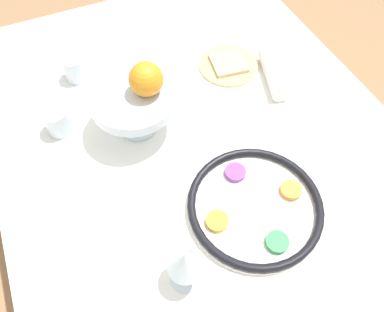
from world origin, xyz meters
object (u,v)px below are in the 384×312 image
object	(u,v)px
orange_fruit	(146,79)
napkin_roll	(273,73)
bread_plate	(229,65)
cup_near	(58,121)
wine_glass	(185,262)
seder_plate	(255,206)
cup_mid	(75,68)
fruit_stand	(134,101)

from	to	relation	value
orange_fruit	napkin_roll	distance (m)	0.43
bread_plate	cup_near	world-z (taller)	cup_near
wine_glass	cup_near	xyz separation A→B (m)	(0.52, 0.15, -0.07)
seder_plate	cup_mid	world-z (taller)	cup_mid
orange_fruit	cup_mid	size ratio (longest dim) A/B	1.14
seder_plate	fruit_stand	bearing A→B (deg)	25.73
seder_plate	bread_plate	world-z (taller)	seder_plate
wine_glass	napkin_roll	bearing A→B (deg)	-47.37
bread_plate	cup_near	bearing A→B (deg)	93.92
fruit_stand	cup_mid	distance (m)	0.29
wine_glass	fruit_stand	bearing A→B (deg)	-6.01
fruit_stand	bread_plate	xyz separation A→B (m)	(0.11, -0.34, -0.10)
seder_plate	napkin_roll	xyz separation A→B (m)	(0.36, -0.27, 0.01)
orange_fruit	bread_plate	xyz separation A→B (m)	(0.12, -0.30, -0.16)
fruit_stand	orange_fruit	size ratio (longest dim) A/B	2.61
seder_plate	cup_mid	size ratio (longest dim) A/B	4.28
fruit_stand	bread_plate	bearing A→B (deg)	-71.49
cup_near	bread_plate	bearing A→B (deg)	-86.08
bread_plate	wine_glass	bearing A→B (deg)	144.89
seder_plate	cup_mid	xyz separation A→B (m)	(0.62, 0.28, 0.02)
fruit_stand	bread_plate	distance (m)	0.37
cup_near	cup_mid	distance (m)	0.21
orange_fruit	napkin_roll	size ratio (longest dim) A/B	0.44
fruit_stand	cup_near	bearing A→B (deg)	68.60
wine_glass	orange_fruit	world-z (taller)	orange_fruit
bread_plate	napkin_roll	bearing A→B (deg)	-138.09
cup_mid	seder_plate	bearing A→B (deg)	-155.99
napkin_roll	fruit_stand	bearing A→B (deg)	91.04
bread_plate	fruit_stand	bearing A→B (deg)	108.51
seder_plate	cup_near	bearing A→B (deg)	40.50
seder_plate	bread_plate	xyz separation A→B (m)	(0.47, -0.17, -0.01)
bread_plate	cup_mid	xyz separation A→B (m)	(0.15, 0.45, 0.03)
orange_fruit	cup_near	size ratio (longest dim) A/B	1.14
orange_fruit	napkin_roll	bearing A→B (deg)	-88.10
napkin_roll	orange_fruit	bearing A→B (deg)	91.90
orange_fruit	cup_near	distance (m)	0.29
fruit_stand	orange_fruit	bearing A→B (deg)	-97.73
orange_fruit	fruit_stand	bearing A→B (deg)	82.27
seder_plate	wine_glass	distance (m)	0.25
seder_plate	orange_fruit	xyz separation A→B (m)	(0.35, 0.13, 0.16)
cup_near	fruit_stand	bearing A→B (deg)	-111.40
fruit_stand	napkin_roll	bearing A→B (deg)	-88.96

